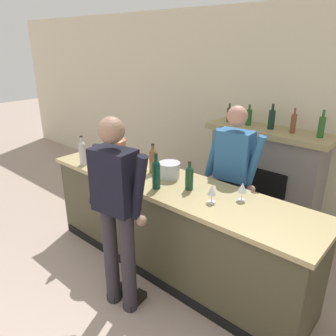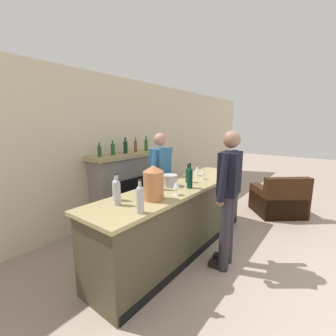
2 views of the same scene
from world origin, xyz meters
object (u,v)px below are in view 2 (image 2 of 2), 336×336
(potted_plant_corner, at_px, (194,183))
(wine_bottle_riesling_slim, at_px, (117,191))
(wine_glass_by_dispenser, at_px, (197,169))
(wine_glass_near_bucket, at_px, (155,183))
(wine_bottle_burgundy_dark, at_px, (190,177))
(wine_glass_front_right, at_px, (176,185))
(ice_bucket_steel, at_px, (170,180))
(copper_dispenser, at_px, (154,183))
(fireplace_stone, at_px, (126,186))
(person_bartender, at_px, (161,178))
(armchair_black, at_px, (279,202))
(wine_bottle_port_short, at_px, (188,174))
(wine_bottle_rose_blush, at_px, (140,198))
(wine_glass_mid_counter, at_px, (203,172))
(wine_bottle_cabernet_heavy, at_px, (160,179))
(wine_bottle_merlot_tall, at_px, (116,189))
(person_customer, at_px, (228,194))

(potted_plant_corner, relative_size, wine_bottle_riesling_slim, 2.06)
(wine_glass_by_dispenser, bearing_deg, wine_glass_near_bucket, -177.80)
(wine_bottle_burgundy_dark, bearing_deg, wine_glass_front_right, -174.16)
(ice_bucket_steel, xyz_separation_m, wine_bottle_burgundy_dark, (0.08, -0.28, 0.07))
(copper_dispenser, relative_size, wine_glass_front_right, 2.26)
(fireplace_stone, distance_m, person_bartender, 0.91)
(armchair_black, distance_m, wine_bottle_port_short, 2.45)
(wine_bottle_port_short, xyz_separation_m, wine_bottle_burgundy_dark, (-0.25, -0.19, 0.03))
(fireplace_stone, relative_size, wine_bottle_riesling_slim, 4.64)
(wine_glass_front_right, bearing_deg, wine_bottle_port_short, 19.85)
(armchair_black, xyz_separation_m, wine_bottle_riesling_slim, (-3.42, 0.98, 0.87))
(wine_bottle_rose_blush, distance_m, wine_glass_mid_counter, 1.63)
(copper_dispenser, distance_m, wine_glass_front_right, 0.33)
(person_bartender, relative_size, wine_bottle_cabernet_heavy, 5.41)
(copper_dispenser, xyz_separation_m, wine_bottle_burgundy_dark, (0.67, -0.07, -0.05))
(wine_bottle_merlot_tall, bearing_deg, armchair_black, -18.63)
(armchair_black, xyz_separation_m, wine_bottle_rose_blush, (-3.43, 0.63, 0.86))
(wine_bottle_rose_blush, relative_size, wine_glass_by_dispenser, 2.04)
(wine_glass_by_dispenser, bearing_deg, person_customer, -128.84)
(person_customer, height_order, wine_bottle_riesling_slim, person_customer)
(wine_glass_mid_counter, bearing_deg, person_customer, -128.49)
(person_bartender, bearing_deg, wine_bottle_rose_blush, -147.61)
(wine_bottle_merlot_tall, bearing_deg, potted_plant_corner, 16.22)
(person_bartender, distance_m, wine_bottle_riesling_slim, 1.52)
(wine_glass_by_dispenser, bearing_deg, armchair_black, -32.24)
(armchair_black, height_order, person_customer, person_customer)
(fireplace_stone, height_order, person_customer, person_customer)
(armchair_black, xyz_separation_m, wine_glass_front_right, (-2.74, 0.68, 0.84))
(fireplace_stone, relative_size, wine_bottle_burgundy_dark, 4.65)
(copper_dispenser, relative_size, wine_bottle_merlot_tall, 1.34)
(wine_bottle_riesling_slim, bearing_deg, wine_glass_near_bucket, 0.27)
(copper_dispenser, relative_size, wine_bottle_cabernet_heavy, 1.28)
(wine_bottle_port_short, bearing_deg, wine_glass_front_right, -160.15)
(potted_plant_corner, height_order, wine_glass_front_right, wine_glass_front_right)
(wine_bottle_riesling_slim, bearing_deg, person_customer, -36.23)
(wine_bottle_port_short, distance_m, wine_glass_front_right, 0.66)
(copper_dispenser, bearing_deg, wine_glass_mid_counter, 1.49)
(copper_dispenser, bearing_deg, fireplace_stone, 58.05)
(fireplace_stone, height_order, person_bartender, person_bartender)
(wine_bottle_merlot_tall, distance_m, wine_bottle_cabernet_heavy, 0.65)
(potted_plant_corner, bearing_deg, person_customer, -141.53)
(wine_bottle_merlot_tall, relative_size, wine_bottle_rose_blush, 0.89)
(potted_plant_corner, height_order, person_customer, person_customer)
(wine_bottle_burgundy_dark, bearing_deg, wine_bottle_merlot_tall, 156.97)
(armchair_black, relative_size, wine_glass_front_right, 6.73)
(wine_bottle_merlot_tall, height_order, wine_glass_near_bucket, wine_bottle_merlot_tall)
(potted_plant_corner, xyz_separation_m, wine_glass_near_bucket, (-2.93, -1.14, 0.79))
(person_customer, height_order, copper_dispenser, person_customer)
(armchair_black, distance_m, wine_bottle_burgundy_dark, 2.62)
(potted_plant_corner, relative_size, wine_glass_near_bucket, 4.46)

